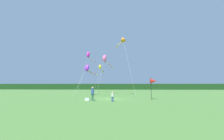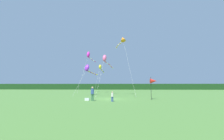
% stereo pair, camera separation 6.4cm
% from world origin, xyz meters
% --- Properties ---
extents(ground_plane, '(120.00, 120.00, 0.00)m').
position_xyz_m(ground_plane, '(0.00, 0.00, 0.00)').
color(ground_plane, '#477533').
extents(distant_treeline, '(108.00, 2.05, 2.53)m').
position_xyz_m(distant_treeline, '(0.00, 45.00, 1.27)').
color(distant_treeline, '#193D19').
rests_on(distant_treeline, ground).
extents(person_adult, '(0.40, 0.40, 1.80)m').
position_xyz_m(person_adult, '(-2.03, -2.90, 1.01)').
color(person_adult, '#3F724C').
rests_on(person_adult, ground).
extents(person_child, '(0.27, 0.27, 1.23)m').
position_xyz_m(person_child, '(0.57, -3.68, 0.69)').
color(person_child, '#334C8C').
rests_on(person_child, ground).
extents(cooler_box, '(0.57, 0.31, 0.32)m').
position_xyz_m(cooler_box, '(-2.76, -2.70, 0.16)').
color(cooler_box, silver).
rests_on(cooler_box, ground).
extents(banner_flag_pole, '(0.90, 0.70, 3.14)m').
position_xyz_m(banner_flag_pole, '(6.16, -0.97, 2.55)').
color(banner_flag_pole, black).
rests_on(banner_flag_pole, ground).
extents(kite_purple, '(3.46, 6.02, 6.18)m').
position_xyz_m(kite_purple, '(-4.89, 7.06, 5.27)').
color(kite_purple, '#B2B2B2').
rests_on(kite_purple, ground).
extents(kite_yellow, '(1.67, 6.53, 7.47)m').
position_xyz_m(kite_yellow, '(-3.66, 17.12, 6.62)').
color(kite_yellow, '#B2B2B2').
rests_on(kite_yellow, ground).
extents(kite_rainbow, '(2.67, 9.31, 8.38)m').
position_xyz_m(kite_rainbow, '(-1.54, 8.61, 7.33)').
color(kite_rainbow, '#B2B2B2').
rests_on(kite_rainbow, ground).
extents(kite_orange, '(3.61, 6.94, 11.82)m').
position_xyz_m(kite_orange, '(2.01, 7.38, 11.07)').
color(kite_orange, '#B2B2B2').
rests_on(kite_orange, ground).
extents(kite_magenta, '(3.02, 8.80, 11.33)m').
position_xyz_m(kite_magenta, '(-7.13, 18.53, 10.22)').
color(kite_magenta, '#B2B2B2').
rests_on(kite_magenta, ground).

